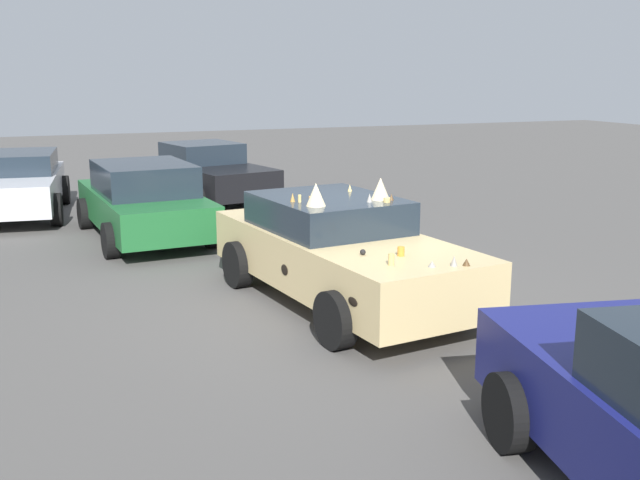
{
  "coord_description": "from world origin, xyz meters",
  "views": [
    {
      "loc": [
        -8.84,
        3.81,
        3.05
      ],
      "look_at": [
        0.0,
        0.3,
        0.9
      ],
      "focal_mm": 41.97,
      "sensor_mm": 36.0,
      "label": 1
    }
  ],
  "objects_px": {
    "parked_sedan_row_back_far": "(144,200)",
    "parked_sedan_far_left": "(15,183)",
    "parked_sedan_behind_right": "(208,173)",
    "art_car_decorated": "(339,250)"
  },
  "relations": [
    {
      "from": "parked_sedan_row_back_far",
      "to": "parked_sedan_far_left",
      "type": "xyz_separation_m",
      "value": [
        3.32,
        2.24,
        -0.01
      ]
    },
    {
      "from": "parked_sedan_row_back_far",
      "to": "parked_sedan_behind_right",
      "type": "xyz_separation_m",
      "value": [
        3.68,
        -2.08,
        -0.03
      ]
    },
    {
      "from": "parked_sedan_row_back_far",
      "to": "parked_sedan_far_left",
      "type": "height_order",
      "value": "parked_sedan_row_back_far"
    },
    {
      "from": "art_car_decorated",
      "to": "parked_sedan_far_left",
      "type": "xyz_separation_m",
      "value": [
        8.33,
        4.03,
        -0.02
      ]
    },
    {
      "from": "art_car_decorated",
      "to": "parked_sedan_row_back_far",
      "type": "height_order",
      "value": "art_car_decorated"
    },
    {
      "from": "art_car_decorated",
      "to": "parked_sedan_behind_right",
      "type": "height_order",
      "value": "art_car_decorated"
    },
    {
      "from": "art_car_decorated",
      "to": "parked_sedan_row_back_far",
      "type": "xyz_separation_m",
      "value": [
        5.02,
        1.79,
        -0.01
      ]
    },
    {
      "from": "art_car_decorated",
      "to": "parked_sedan_row_back_far",
      "type": "bearing_deg",
      "value": -167.57
    },
    {
      "from": "parked_sedan_behind_right",
      "to": "parked_sedan_far_left",
      "type": "distance_m",
      "value": 4.34
    },
    {
      "from": "art_car_decorated",
      "to": "parked_sedan_far_left",
      "type": "relative_size",
      "value": 1.06
    }
  ]
}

